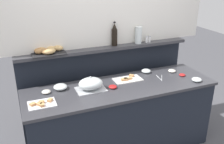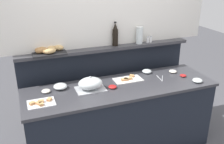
{
  "view_description": "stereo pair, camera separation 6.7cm",
  "coord_description": "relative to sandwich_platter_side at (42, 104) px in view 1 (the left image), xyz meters",
  "views": [
    {
      "loc": [
        -1.15,
        -2.52,
        2.24
      ],
      "look_at": [
        -0.08,
        0.1,
        1.07
      ],
      "focal_mm": 40.89,
      "sensor_mm": 36.0,
      "label": 1
    },
    {
      "loc": [
        -1.08,
        -2.55,
        2.24
      ],
      "look_at": [
        -0.08,
        0.1,
        1.07
      ],
      "focal_mm": 40.89,
      "sensor_mm": 36.0,
      "label": 2
    }
  ],
  "objects": [
    {
      "name": "serving_cloche",
      "position": [
        0.58,
        0.14,
        0.06
      ],
      "size": [
        0.34,
        0.24,
        0.17
      ],
      "color": "#B7BABF",
      "rests_on": "buffet_counter"
    },
    {
      "name": "condiment_bowl_cream",
      "position": [
        0.83,
        0.08,
        0.01
      ],
      "size": [
        0.1,
        0.1,
        0.03
      ],
      "primitive_type": "ellipsoid",
      "color": "red",
      "rests_on": "buffet_counter"
    },
    {
      "name": "glass_bowl_medium",
      "position": [
        1.43,
        0.35,
        0.01
      ],
      "size": [
        0.13,
        0.13,
        0.05
      ],
      "color": "silver",
      "rests_on": "buffet_counter"
    },
    {
      "name": "ground_plane",
      "position": [
        0.95,
        0.7,
        -0.93
      ],
      "size": [
        12.0,
        12.0,
        0.0
      ],
      "primitive_type": "plane",
      "color": "#4C4C51"
    },
    {
      "name": "bread_basket",
      "position": [
        0.18,
        0.56,
        0.39
      ],
      "size": [
        0.4,
        0.31,
        0.08
      ],
      "color": "black",
      "rests_on": "back_ledge_unit"
    },
    {
      "name": "buffet_counter",
      "position": [
        0.95,
        0.1,
        -0.47
      ],
      "size": [
        2.32,
        0.72,
        0.91
      ],
      "color": "black",
      "rests_on": "ground_plane"
    },
    {
      "name": "condiment_bowl_teal",
      "position": [
        1.82,
        0.07,
        0.0
      ],
      "size": [
        0.08,
        0.08,
        0.03
      ],
      "primitive_type": "ellipsoid",
      "color": "red",
      "rests_on": "buffet_counter"
    },
    {
      "name": "condiment_bowl_red",
      "position": [
        0.08,
        0.25,
        0.01
      ],
      "size": [
        0.1,
        0.1,
        0.04
      ],
      "primitive_type": "ellipsoid",
      "color": "silver",
      "rests_on": "buffet_counter"
    },
    {
      "name": "glass_bowl_large",
      "position": [
        0.25,
        0.28,
        0.02
      ],
      "size": [
        0.16,
        0.16,
        0.06
      ],
      "color": "silver",
      "rests_on": "buffet_counter"
    },
    {
      "name": "glass_bowl_small",
      "position": [
        1.88,
        -0.14,
        0.01
      ],
      "size": [
        0.12,
        0.12,
        0.05
      ],
      "color": "silver",
      "rests_on": "buffet_counter"
    },
    {
      "name": "condiment_bowl_dark",
      "position": [
        1.77,
        0.24,
        0.01
      ],
      "size": [
        0.1,
        0.1,
        0.04
      ],
      "primitive_type": "ellipsoid",
      "color": "silver",
      "rests_on": "buffet_counter"
    },
    {
      "name": "sandwich_platter_side",
      "position": [
        0.0,
        0.0,
        0.0
      ],
      "size": [
        0.28,
        0.21,
        0.04
      ],
      "color": "silver",
      "rests_on": "buffet_counter"
    },
    {
      "name": "salt_shaker",
      "position": [
        1.53,
        0.56,
        0.39
      ],
      "size": [
        0.03,
        0.03,
        0.09
      ],
      "color": "white",
      "rests_on": "back_ledge_unit"
    },
    {
      "name": "sandwich_platter_front",
      "position": [
        1.1,
        0.23,
        -0.0
      ],
      "size": [
        0.36,
        0.2,
        0.04
      ],
      "color": "white",
      "rests_on": "buffet_counter"
    },
    {
      "name": "back_ledge_unit",
      "position": [
        0.95,
        0.63,
        -0.26
      ],
      "size": [
        2.33,
        0.22,
        1.27
      ],
      "color": "black",
      "rests_on": "ground_plane"
    },
    {
      "name": "wine_bottle_dark",
      "position": [
        1.06,
        0.58,
        0.49
      ],
      "size": [
        0.08,
        0.08,
        0.32
      ],
      "color": "black",
      "rests_on": "back_ledge_unit"
    },
    {
      "name": "pepper_shaker",
      "position": [
        1.58,
        0.56,
        0.39
      ],
      "size": [
        0.03,
        0.03,
        0.09
      ],
      "color": "white",
      "rests_on": "back_ledge_unit"
    },
    {
      "name": "water_carafe",
      "position": [
        1.4,
        0.56,
        0.46
      ],
      "size": [
        0.09,
        0.09,
        0.23
      ],
      "primitive_type": "cylinder",
      "color": "silver",
      "rests_on": "back_ledge_unit"
    },
    {
      "name": "serving_tongs",
      "position": [
        1.51,
        0.11,
        -0.01
      ],
      "size": [
        0.11,
        0.19,
        0.01
      ],
      "color": "#B7BABF",
      "rests_on": "buffet_counter"
    }
  ]
}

